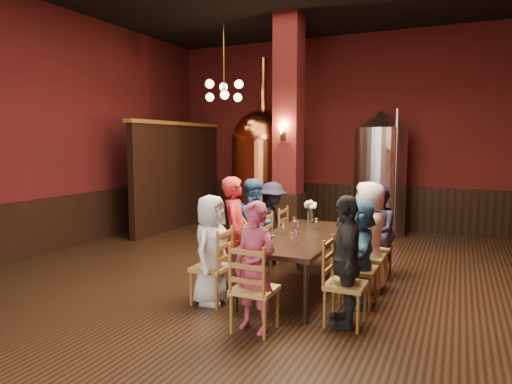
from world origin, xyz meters
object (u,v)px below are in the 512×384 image
at_px(copper_kettle, 263,167).
at_px(person_2, 255,227).
at_px(person_0, 211,249).
at_px(steel_vessel, 380,173).
at_px(dining_table, 302,240).
at_px(person_1, 235,233).
at_px(rose_vase, 310,208).

bearing_deg(copper_kettle, person_2, -68.65).
distance_m(person_0, steel_vessel, 5.39).
relative_size(dining_table, person_1, 1.55).
relative_size(dining_table, copper_kettle, 0.61).
bearing_deg(steel_vessel, person_1, -104.97).
bearing_deg(person_2, copper_kettle, 35.35).
bearing_deg(dining_table, rose_vase, 101.11).
relative_size(dining_table, person_0, 1.75).
bearing_deg(copper_kettle, person_0, -74.08).
bearing_deg(person_1, person_0, 160.79).
distance_m(person_1, copper_kettle, 4.56).
distance_m(copper_kettle, steel_vessel, 2.64).
xyz_separation_m(dining_table, copper_kettle, (-2.27, 3.95, 0.74)).
bearing_deg(person_1, rose_vase, -45.38).
height_order(person_0, person_2, person_2).
bearing_deg(dining_table, person_1, -158.78).
bearing_deg(person_1, steel_vessel, -34.04).
height_order(dining_table, person_1, person_1).
relative_size(person_1, rose_vase, 4.31).
height_order(person_0, steel_vessel, steel_vessel).
xyz_separation_m(copper_kettle, steel_vessel, (2.63, 0.26, -0.09)).
height_order(dining_table, copper_kettle, copper_kettle).
bearing_deg(person_0, person_2, -3.18).
xyz_separation_m(person_2, steel_vessel, (1.21, 3.88, 0.61)).
distance_m(copper_kettle, rose_vase, 3.63).
relative_size(person_1, copper_kettle, 0.39).
distance_m(steel_vessel, rose_vase, 3.28).
bearing_deg(person_0, dining_table, -43.55).
relative_size(dining_table, rose_vase, 6.69).
xyz_separation_m(steel_vessel, rose_vase, (-0.56, -3.21, -0.36)).
bearing_deg(rose_vase, person_2, -134.43).
bearing_deg(person_0, steel_vessel, -16.17).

